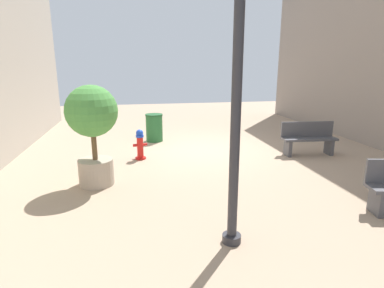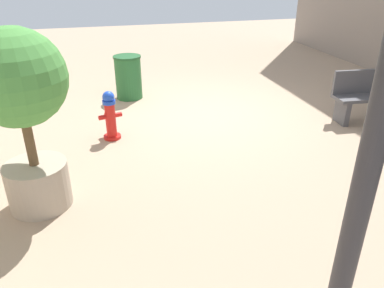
{
  "view_description": "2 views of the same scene",
  "coord_description": "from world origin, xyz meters",
  "px_view_note": "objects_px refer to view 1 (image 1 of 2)",
  "views": [
    {
      "loc": [
        2.07,
        9.21,
        2.58
      ],
      "look_at": [
        0.75,
        2.27,
        0.78
      ],
      "focal_mm": 29.5,
      "sensor_mm": 36.0,
      "label": 1
    },
    {
      "loc": [
        2.12,
        6.69,
        2.76
      ],
      "look_at": [
        0.98,
        2.48,
        0.62
      ],
      "focal_mm": 35.23,
      "sensor_mm": 36.0,
      "label": 2
    }
  ],
  "objects_px": {
    "fire_hydrant": "(140,144)",
    "planter_tree": "(93,124)",
    "street_lamp": "(238,63)",
    "trash_bin": "(154,128)",
    "bench_near": "(308,138)"
  },
  "relations": [
    {
      "from": "fire_hydrant",
      "to": "planter_tree",
      "type": "xyz_separation_m",
      "value": [
        1.0,
        1.76,
        0.94
      ]
    },
    {
      "from": "fire_hydrant",
      "to": "street_lamp",
      "type": "xyz_separation_m",
      "value": [
        -1.2,
        4.54,
        2.17
      ]
    },
    {
      "from": "street_lamp",
      "to": "trash_bin",
      "type": "distance_m",
      "value": 6.94
    },
    {
      "from": "fire_hydrant",
      "to": "planter_tree",
      "type": "relative_size",
      "value": 0.39
    },
    {
      "from": "planter_tree",
      "to": "fire_hydrant",
      "type": "bearing_deg",
      "value": -119.59
    },
    {
      "from": "fire_hydrant",
      "to": "planter_tree",
      "type": "height_order",
      "value": "planter_tree"
    },
    {
      "from": "fire_hydrant",
      "to": "street_lamp",
      "type": "height_order",
      "value": "street_lamp"
    },
    {
      "from": "planter_tree",
      "to": "trash_bin",
      "type": "height_order",
      "value": "planter_tree"
    },
    {
      "from": "street_lamp",
      "to": "planter_tree",
      "type": "bearing_deg",
      "value": -51.59
    },
    {
      "from": "street_lamp",
      "to": "bench_near",
      "type": "bearing_deg",
      "value": -131.39
    },
    {
      "from": "bench_near",
      "to": "street_lamp",
      "type": "relative_size",
      "value": 0.38
    },
    {
      "from": "fire_hydrant",
      "to": "trash_bin",
      "type": "relative_size",
      "value": 0.9
    },
    {
      "from": "bench_near",
      "to": "planter_tree",
      "type": "distance_m",
      "value": 6.03
    },
    {
      "from": "bench_near",
      "to": "planter_tree",
      "type": "relative_size",
      "value": 0.73
    },
    {
      "from": "street_lamp",
      "to": "fire_hydrant",
      "type": "bearing_deg",
      "value": -75.14
    }
  ]
}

